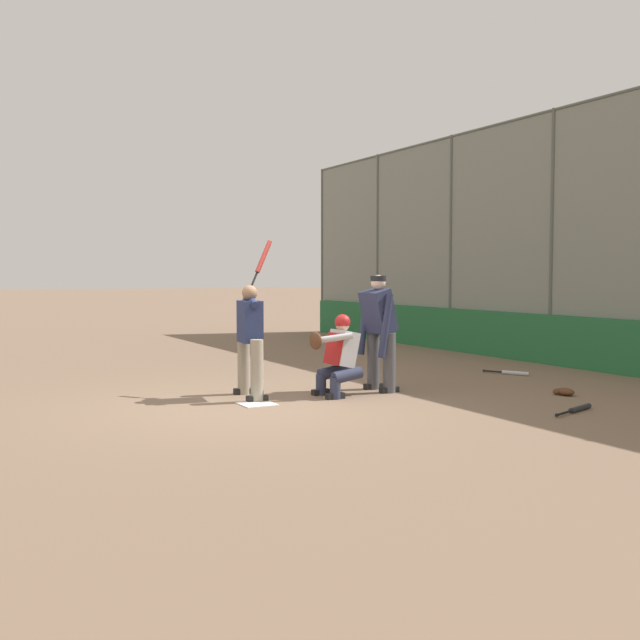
# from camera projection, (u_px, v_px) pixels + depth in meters

# --- Properties ---
(ground_plane) EXTENTS (160.00, 160.00, 0.00)m
(ground_plane) POSITION_uv_depth(u_px,v_px,m) (257.00, 404.00, 9.59)
(ground_plane) COLOR #7A604C
(home_plate_marker) EXTENTS (0.43, 0.43, 0.01)m
(home_plate_marker) POSITION_uv_depth(u_px,v_px,m) (257.00, 404.00, 9.59)
(home_plate_marker) COLOR white
(home_plate_marker) RESTS_ON ground_plane
(backstop_fence) EXTENTS (21.08, 0.08, 4.72)m
(backstop_fence) POSITION_uv_depth(u_px,v_px,m) (618.00, 228.00, 12.55)
(backstop_fence) COLOR #515651
(backstop_fence) RESTS_ON ground_plane
(padding_wall) EXTENTS (20.58, 0.18, 0.92)m
(padding_wall) POSITION_uv_depth(u_px,v_px,m) (611.00, 346.00, 12.62)
(padding_wall) COLOR #236638
(padding_wall) RESTS_ON ground_plane
(batter_at_plate) EXTENTS (0.95, 0.75, 2.15)m
(batter_at_plate) POSITION_uv_depth(u_px,v_px,m) (250.00, 336.00, 10.08)
(batter_at_plate) COLOR gray
(batter_at_plate) RESTS_ON ground_plane
(catcher_behind_plate) EXTENTS (0.59, 0.69, 1.12)m
(catcher_behind_plate) POSITION_uv_depth(u_px,v_px,m) (338.00, 354.00, 10.22)
(catcher_behind_plate) COLOR #2D334C
(catcher_behind_plate) RESTS_ON ground_plane
(umpire_home) EXTENTS (0.67, 0.43, 1.66)m
(umpire_home) POSITION_uv_depth(u_px,v_px,m) (379.00, 329.00, 10.65)
(umpire_home) COLOR #4C4C51
(umpire_home) RESTS_ON ground_plane
(spare_bat_by_padding) EXTENTS (0.74, 0.41, 0.07)m
(spare_bat_by_padding) POSITION_uv_depth(u_px,v_px,m) (512.00, 373.00, 12.43)
(spare_bat_by_padding) COLOR black
(spare_bat_by_padding) RESTS_ON ground_plane
(spare_bat_third_base_side) EXTENTS (0.32, 0.86, 0.07)m
(spare_bat_third_base_side) POSITION_uv_depth(u_px,v_px,m) (578.00, 409.00, 9.09)
(spare_bat_third_base_side) COLOR black
(spare_bat_third_base_side) RESTS_ON ground_plane
(spare_bat_first_base_side) EXTENTS (0.76, 0.52, 0.07)m
(spare_bat_first_base_side) POSITION_uv_depth(u_px,v_px,m) (348.00, 347.00, 16.80)
(spare_bat_first_base_side) COLOR black
(spare_bat_first_base_side) RESTS_ON ground_plane
(fielding_glove_on_dirt) EXTENTS (0.29, 0.22, 0.10)m
(fielding_glove_on_dirt) POSITION_uv_depth(u_px,v_px,m) (564.00, 392.00, 10.32)
(fielding_glove_on_dirt) COLOR #56331E
(fielding_glove_on_dirt) RESTS_ON ground_plane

